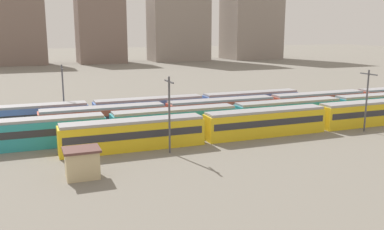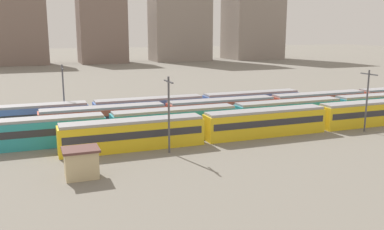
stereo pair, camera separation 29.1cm
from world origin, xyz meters
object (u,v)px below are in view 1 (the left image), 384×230
object	(u,v)px
train_track_1	(288,112)
catenary_pole_2	(169,111)
train_track_2	(360,100)
train_track_0	(371,113)
catenary_pole_1	(63,91)
train_track_3	(149,109)
signal_hut	(82,163)
catenary_pole_0	(367,97)

from	to	relation	value
train_track_1	catenary_pole_2	bearing A→B (deg)	-159.32
train_track_2	catenary_pole_2	bearing A→B (deg)	-161.82
train_track_0	catenary_pole_1	bearing A→B (deg)	157.33
train_track_3	signal_hut	xyz separation A→B (m)	(-13.60, -23.91, -0.35)
train_track_1	signal_hut	xyz separation A→B (m)	(-33.35, -13.51, -0.35)
train_track_0	train_track_2	size ratio (longest dim) A/B	0.83
train_track_2	catenary_pole_0	bearing A→B (deg)	-130.59
catenary_pole_0	catenary_pole_2	size ratio (longest dim) A/B	0.97
train_track_1	signal_hut	world-z (taller)	train_track_1
catenary_pole_0	catenary_pole_1	xyz separation A→B (m)	(-40.47, 21.76, 0.16)
catenary_pole_1	catenary_pole_2	bearing A→B (deg)	-64.55
catenary_pole_1	signal_hut	distance (m)	27.16
train_track_3	catenary_pole_2	xyz separation A→B (m)	(-2.72, -18.88, 3.27)
train_track_3	catenary_pole_2	bearing A→B (deg)	-98.20
train_track_2	signal_hut	distance (m)	55.77
catenary_pole_2	train_track_1	bearing A→B (deg)	20.68
train_track_3	signal_hut	world-z (taller)	train_track_3
train_track_1	signal_hut	bearing A→B (deg)	-157.95
train_track_2	catenary_pole_0	xyz separation A→B (m)	(-11.61, -13.55, 3.13)
catenary_pole_1	signal_hut	world-z (taller)	catenary_pole_1
train_track_0	signal_hut	distance (m)	45.77
catenary_pole_1	catenary_pole_2	xyz separation A→B (m)	(10.42, -21.89, -0.03)
train_track_0	train_track_3	distance (m)	35.07
train_track_1	catenary_pole_1	distance (m)	35.67
train_track_2	catenary_pole_2	world-z (taller)	catenary_pole_2
catenary_pole_2	train_track_0	bearing A→B (deg)	5.49
train_track_1	catenary_pole_0	world-z (taller)	catenary_pole_0
train_track_3	catenary_pole_1	distance (m)	13.87
catenary_pole_2	train_track_2	bearing A→B (deg)	18.18
train_track_1	train_track_3	distance (m)	22.32
train_track_2	catenary_pole_1	bearing A→B (deg)	171.05
train_track_2	catenary_pole_0	distance (m)	18.12
train_track_1	catenary_pole_0	bearing A→B (deg)	-47.78
train_track_0	train_track_3	world-z (taller)	same
catenary_pole_1	train_track_1	bearing A→B (deg)	-22.17
train_track_0	train_track_3	xyz separation A→B (m)	(-31.41, 15.60, -0.00)
train_track_0	signal_hut	xyz separation A→B (m)	(-45.01, -8.31, -0.35)
signal_hut	catenary_pole_1	bearing A→B (deg)	89.01
catenary_pole_1	catenary_pole_2	distance (m)	24.24
train_track_0	train_track_2	bearing A→B (deg)	54.09
train_track_3	catenary_pole_0	bearing A→B (deg)	-34.45
train_track_0	train_track_1	distance (m)	12.77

